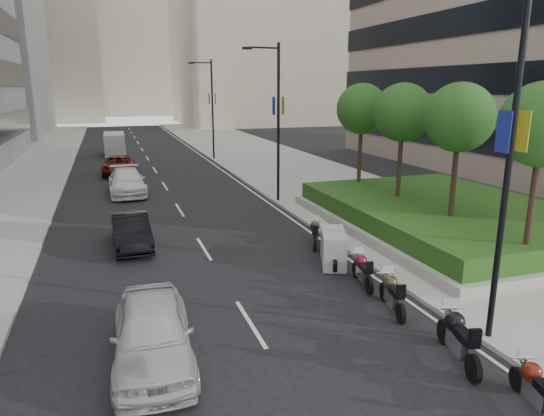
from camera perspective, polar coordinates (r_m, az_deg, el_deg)
name	(u,v)px	position (r m, az deg, el deg)	size (l,w,h in m)	color
ground	(365,393)	(11.76, 10.87, -20.63)	(160.00, 160.00, 0.00)	black
sidewalk_right	(283,166)	(41.31, 1.33, 4.94)	(10.00, 100.00, 0.15)	#9E9B93
sidewalk_left	(7,181)	(39.49, -28.68, 2.78)	(8.00, 100.00, 0.15)	#9E9B93
lane_edge	(222,170)	(39.84, -5.87, 4.43)	(0.12, 100.00, 0.01)	silver
lane_centre	(157,174)	(39.03, -13.34, 3.92)	(0.12, 100.00, 0.01)	silver
building_cream_right	(256,21)	(93.04, -1.85, 21.11)	(28.00, 24.00, 36.00)	#B7AD93
building_cream_left	(27,31)	(109.57, -26.89, 18.09)	(26.00, 24.00, 34.00)	#B7AD93
building_cream_centre	(129,34)	(129.09, -16.47, 19.05)	(30.00, 24.00, 38.00)	#B7AD93
planter	(447,223)	(24.50, 19.89, -1.67)	(10.00, 14.00, 0.40)	#A19F96
hedge	(448,211)	(24.35, 20.01, -0.31)	(9.40, 13.40, 0.80)	#184112
tree_0	(542,125)	(18.31, 29.21, 8.50)	(2.80, 2.80, 6.30)	#332319
tree_1	(459,118)	(21.21, 21.19, 9.85)	(2.80, 2.80, 6.30)	#332319
tree_2	(403,113)	(24.42, 15.15, 10.75)	(2.80, 2.80, 6.30)	#332319
tree_3	(362,109)	(27.83, 10.52, 11.35)	(2.80, 2.80, 6.30)	#332319
lamp_post_0	(505,154)	(13.15, 25.73, 5.78)	(2.34, 0.45, 9.00)	black
lamp_post_1	(276,115)	(27.90, 0.45, 10.84)	(2.34, 0.45, 9.00)	black
lamp_post_2	(211,104)	(45.27, -7.22, 11.99)	(2.34, 0.45, 9.00)	black
motorcycle_1	(536,388)	(12.15, 28.64, -18.08)	(0.78, 1.93, 0.98)	black
motorcycle_2	(458,337)	(13.23, 21.03, -13.99)	(0.93, 2.33, 1.18)	black
motorcycle_3	(392,293)	(15.33, 13.93, -9.71)	(0.78, 2.11, 1.07)	black
motorcycle_4	(362,270)	(17.02, 10.58, -7.18)	(0.69, 2.03, 1.02)	black
motorcycle_5	(333,248)	(18.75, 7.21, -4.70)	(1.58, 2.30, 1.29)	black
motorcycle_6	(315,233)	(20.88, 5.08, -2.97)	(0.97, 1.92, 1.01)	black
car_a	(152,333)	(12.58, -13.89, -14.05)	(1.90, 4.73, 1.61)	#BDBDBF
car_b	(131,231)	(21.39, -16.24, -2.64)	(1.48, 4.24, 1.40)	black
car_c	(127,182)	(32.14, -16.70, 2.98)	(2.19, 5.38, 1.56)	white
car_d	(119,165)	(39.68, -17.58, 4.84)	(2.36, 5.12, 1.42)	#5C120B
delivery_van	(115,145)	(51.17, -18.02, 7.07)	(2.01, 5.10, 2.13)	#AFAFB1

